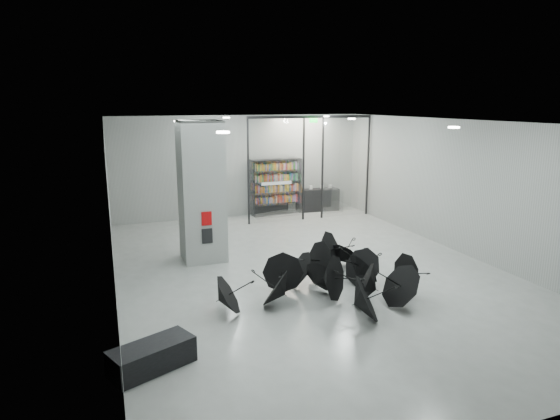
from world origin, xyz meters
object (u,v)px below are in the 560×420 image
object	(u,v)px
bookshelf	(276,187)
shop_counter	(320,199)
umbrella_cluster	(336,280)
column	(202,192)
bench	(152,356)

from	to	relation	value
bookshelf	shop_counter	xyz separation A→B (m)	(1.96, 0.03, -0.66)
shop_counter	umbrella_cluster	world-z (taller)	umbrella_cluster
column	bench	xyz separation A→B (m)	(-2.00, -5.67, -1.77)
column	shop_counter	xyz separation A→B (m)	(5.88, 4.78, -1.53)
bench	bookshelf	size ratio (longest dim) A/B	0.63
column	shop_counter	bearing A→B (deg)	39.07
column	shop_counter	size ratio (longest dim) A/B	2.56
shop_counter	bookshelf	bearing A→B (deg)	-175.51
bookshelf	umbrella_cluster	world-z (taller)	bookshelf
bookshelf	bench	bearing A→B (deg)	-127.19
shop_counter	umbrella_cluster	distance (m)	9.08
umbrella_cluster	shop_counter	bearing A→B (deg)	68.18
column	bookshelf	size ratio (longest dim) A/B	1.77
column	shop_counter	world-z (taller)	column
umbrella_cluster	bookshelf	bearing A→B (deg)	80.47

